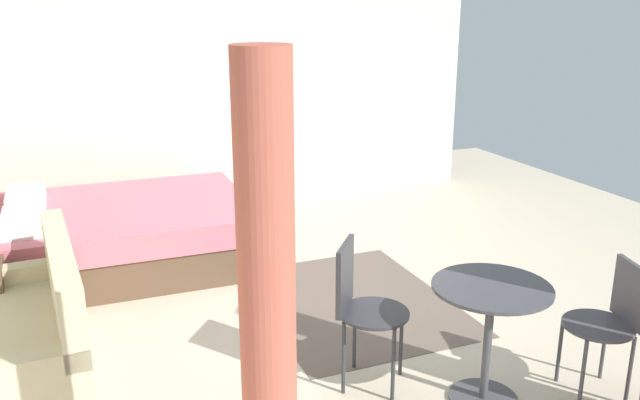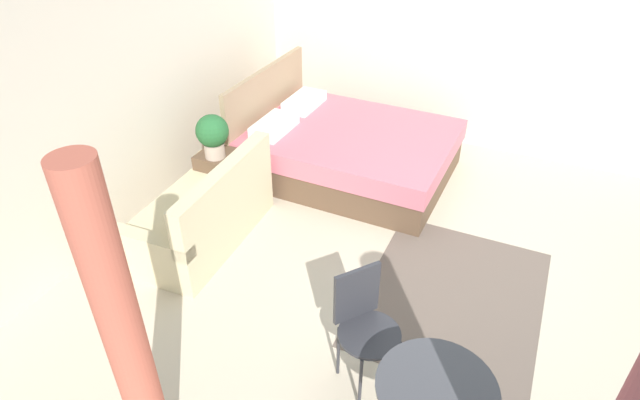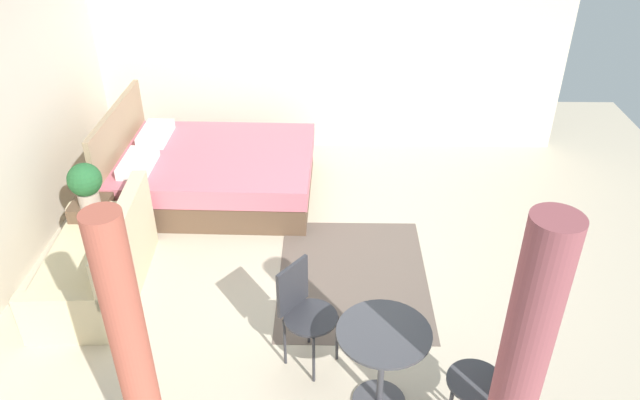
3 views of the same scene
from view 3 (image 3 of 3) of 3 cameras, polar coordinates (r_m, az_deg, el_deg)
The scene contains 12 objects.
ground_plane at distance 6.21m, azimuth 0.62°, elevation -5.83°, with size 8.28×9.01×0.02m, color beige.
wall_right at distance 7.95m, azimuth 0.82°, elevation 13.53°, with size 0.12×6.01×2.54m, color beige.
area_rug at distance 6.02m, azimuth 3.10°, elevation -7.13°, with size 1.85×1.44×0.01m, color #66564C.
bed at distance 7.23m, azimuth -10.09°, elevation 2.57°, with size 1.75×2.26×1.09m.
couch at distance 6.07m, azimuth -19.94°, elevation -5.75°, with size 1.55×0.89×0.86m.
nightstand at distance 6.73m, azimuth -20.25°, elevation -1.88°, with size 0.45×0.37×0.53m.
potted_plant at distance 6.38m, azimuth -21.13°, elevation 1.53°, with size 0.33×0.33×0.46m.
balcony_table at distance 4.57m, azimuth 5.86°, elevation -14.17°, with size 0.68×0.68×0.74m.
cafe_chair_near_window at distance 4.87m, azimuth -1.68°, elevation -9.84°, with size 0.60×0.60×0.91m.
cafe_chair_near_couch at distance 4.56m, azimuth 15.52°, elevation -15.77°, with size 0.51×0.51×0.83m.
curtain_left at distance 3.88m, azimuth 18.24°, elevation -14.90°, with size 0.28×0.28×2.15m.
curtain_right at distance 3.88m, azimuth -16.95°, elevation -14.59°, with size 0.22×0.22×2.15m.
Camera 3 is at (-4.89, -0.01, 3.82)m, focal length 34.18 mm.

